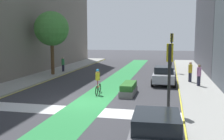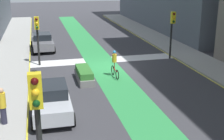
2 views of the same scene
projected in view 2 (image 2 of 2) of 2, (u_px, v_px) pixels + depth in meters
The scene contains 15 objects.
ground_plane at pixel (109, 67), 23.88m from camera, with size 120.00×120.00×0.00m, color #38383D.
bike_lane_paint at pixel (104, 67), 23.80m from camera, with size 2.40×60.00×0.01m, color #2D8C47.
crosswalk_band at pixel (103, 60), 25.74m from camera, with size 12.00×1.80×0.01m, color silver.
sidewalk_left at pixel (197, 60), 25.56m from camera, with size 3.00×60.00×0.15m, color #9E9E99.
curb_stripe_left at pixel (180, 62), 25.24m from camera, with size 0.16×60.00×0.01m, color yellow.
sidewalk_right at pixel (7, 73), 22.16m from camera, with size 3.00×60.00×0.15m, color #9E9E99.
curb_stripe_right at pixel (29, 72), 22.52m from camera, with size 0.16×60.00×0.01m, color yellow.
traffic_signal_near_right at pixel (37, 31), 23.38m from camera, with size 0.35×0.52×3.82m.
traffic_signal_near_left at pixel (172, 26), 25.29m from camera, with size 0.35×0.52×3.95m.
traffic_signal_far_right at pixel (38, 120), 8.29m from camera, with size 0.35×0.52×4.46m.
car_grey_right_near at pixel (42, 42), 28.80m from camera, with size 2.17×4.27×1.57m.
car_silver_right_far at pixel (51, 100), 15.57m from camera, with size 2.05×4.22×1.57m.
cyclist_in_lane at pixel (115, 63), 21.28m from camera, with size 0.32×1.73×1.86m.
pedestrian_sidewalk_right_a at pixel (3, 106), 14.22m from camera, with size 0.34×0.34×1.77m.
median_planter at pixel (84, 75), 20.63m from camera, with size 0.95×2.91×0.85m.
Camera 2 is at (5.20, 22.29, 6.85)m, focal length 49.58 mm.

